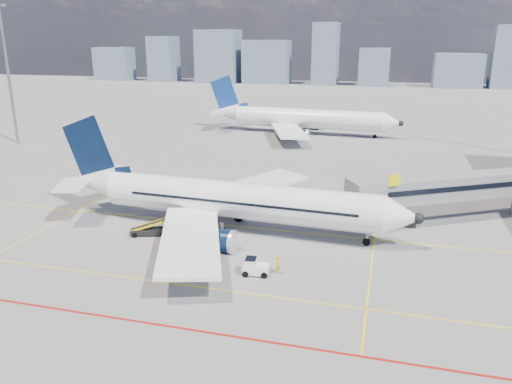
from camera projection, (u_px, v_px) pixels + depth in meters
ground at (216, 256)px, 46.13m from camera, size 420.00×420.00×0.00m
apron_markings at (194, 274)px, 42.66m from camera, size 90.00×35.12×0.01m
jet_bridge at (469, 187)px, 54.74m from camera, size 23.55×15.78×6.30m
floodlight_mast_nw at (8, 72)px, 92.89m from camera, size 3.20×0.61×25.45m
distant_skyline at (348, 61)px, 219.89m from camera, size 248.75×15.42×28.19m
main_aircraft at (224, 199)px, 52.13m from camera, size 39.33×34.25×11.47m
second_aircraft at (300, 119)px, 106.03m from camera, size 41.94×36.51×12.24m
baggage_tug at (254, 267)px, 42.33m from camera, size 2.33×1.58×1.52m
cargo_dolly at (201, 248)px, 45.40m from camera, size 3.66×2.59×1.84m
belt_loader at (151, 230)px, 51.07m from camera, size 5.34×2.84×2.16m
ramp_worker at (278, 265)px, 42.52m from camera, size 0.46×0.63×1.59m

